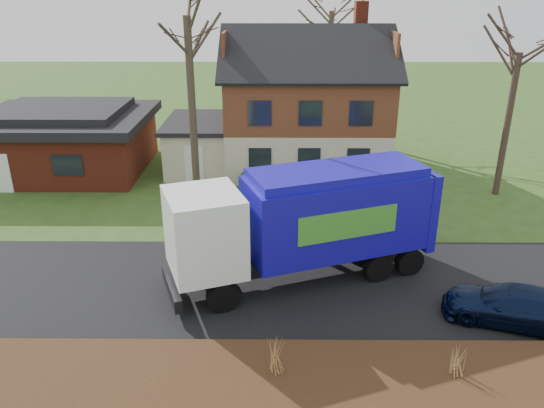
{
  "coord_description": "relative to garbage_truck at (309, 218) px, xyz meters",
  "views": [
    {
      "loc": [
        0.23,
        -16.61,
        10.12
      ],
      "look_at": [
        0.09,
        2.5,
        2.17
      ],
      "focal_mm": 35.0,
      "sensor_mm": 36.0,
      "label": 1
    }
  ],
  "objects": [
    {
      "name": "garbage_truck",
      "position": [
        0.0,
        0.0,
        0.0
      ],
      "size": [
        10.02,
        5.8,
        4.17
      ],
      "rotation": [
        0.0,
        0.0,
        0.35
      ],
      "color": "black",
      "rests_on": "ground"
    },
    {
      "name": "grass_clump_mid",
      "position": [
        -1.21,
        -5.54,
        -1.56
      ],
      "size": [
        0.39,
        0.32,
        1.09
      ],
      "color": "#AD7E4C",
      "rests_on": "mulch_verge"
    },
    {
      "name": "ground",
      "position": [
        -1.44,
        -0.65,
        -2.4
      ],
      "size": [
        120.0,
        120.0,
        0.0
      ],
      "primitive_type": "plane",
      "color": "#304C19",
      "rests_on": "ground"
    },
    {
      "name": "ranch_house",
      "position": [
        -13.44,
        12.35,
        -0.59
      ],
      "size": [
        9.8,
        8.2,
        3.7
      ],
      "color": "maroon",
      "rests_on": "ground"
    },
    {
      "name": "navy_wagon",
      "position": [
        6.39,
        -2.82,
        -1.78
      ],
      "size": [
        4.63,
        3.04,
        1.25
      ],
      "primitive_type": "imported",
      "rotation": [
        0.0,
        0.0,
        -1.9
      ],
      "color": "#0B1632",
      "rests_on": "ground"
    },
    {
      "name": "main_house",
      "position": [
        0.05,
        13.26,
        1.63
      ],
      "size": [
        12.95,
        8.95,
        9.26
      ],
      "color": "beige",
      "rests_on": "ground"
    },
    {
      "name": "silver_sedan",
      "position": [
        -1.67,
        3.65,
        -1.54
      ],
      "size": [
        5.53,
        3.76,
        1.72
      ],
      "primitive_type": "imported",
      "rotation": [
        0.0,
        0.0,
        1.16
      ],
      "color": "#989B9F",
      "rests_on": "ground"
    },
    {
      "name": "road",
      "position": [
        -1.44,
        -0.65,
        -2.39
      ],
      "size": [
        80.0,
        7.0,
        0.02
      ],
      "primitive_type": "cube",
      "color": "black",
      "rests_on": "ground"
    },
    {
      "name": "tree_front_east",
      "position": [
        10.27,
        8.58,
        5.9
      ],
      "size": [
        3.68,
        3.68,
        10.22
      ],
      "color": "#3E2E25",
      "rests_on": "ground"
    },
    {
      "name": "grass_clump_east",
      "position": [
        3.79,
        -5.64,
        -1.66
      ],
      "size": [
        0.35,
        0.29,
        0.88
      ],
      "color": "#AB834B",
      "rests_on": "mulch_verge"
    },
    {
      "name": "mulch_verge",
      "position": [
        -1.44,
        -5.95,
        -2.25
      ],
      "size": [
        80.0,
        3.5,
        0.3
      ],
      "primitive_type": "cube",
      "color": "#321B10",
      "rests_on": "ground"
    }
  ]
}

